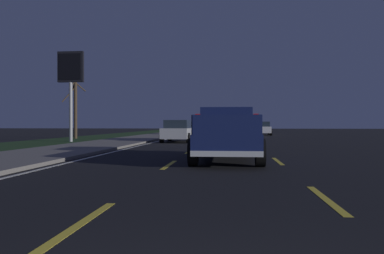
{
  "coord_description": "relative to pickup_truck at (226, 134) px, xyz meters",
  "views": [
    {
      "loc": [
        -1.59,
        -0.15,
        1.27
      ],
      "look_at": [
        10.68,
        1.16,
        1.17
      ],
      "focal_mm": 33.86,
      "sensor_mm": 36.0,
      "label": 1
    }
  ],
  "objects": [
    {
      "name": "sedan_tan",
      "position": [
        21.09,
        -0.02,
        -0.13
      ],
      "size": [
        4.44,
        2.08,
        1.54
      ],
      "color": "#9E845B",
      "rests_on": "ground"
    },
    {
      "name": "sedan_blue",
      "position": [
        27.34,
        3.46,
        -0.13
      ],
      "size": [
        4.43,
        2.08,
        1.54
      ],
      "color": "navy",
      "rests_on": "ground"
    },
    {
      "name": "sedan_silver",
      "position": [
        12.37,
        3.53,
        -0.13
      ],
      "size": [
        4.43,
        2.07,
        1.54
      ],
      "color": "#B2B5BA",
      "rests_on": "ground"
    },
    {
      "name": "ground",
      "position": [
        15.61,
        -0.0,
        -0.91
      ],
      "size": [
        144.0,
        144.0,
        0.0
      ],
      "primitive_type": "plane",
      "color": "black"
    },
    {
      "name": "sidewalk_shoulder",
      "position": [
        15.61,
        7.45,
        -0.85
      ],
      "size": [
        108.0,
        4.0,
        0.12
      ],
      "primitive_type": "cube",
      "color": "slate",
      "rests_on": "ground"
    },
    {
      "name": "lane_markings",
      "position": [
        18.49,
        3.09,
        -0.91
      ],
      "size": [
        108.0,
        7.04,
        0.01
      ],
      "color": "yellow",
      "rests_on": "ground"
    },
    {
      "name": "sedan_white",
      "position": [
        28.9,
        -3.72,
        -0.13
      ],
      "size": [
        4.44,
        2.09,
        1.54
      ],
      "color": "silver",
      "rests_on": "ground"
    },
    {
      "name": "gas_price_sign",
      "position": [
        11.88,
        11.24,
        3.92
      ],
      "size": [
        0.27,
        1.9,
        6.47
      ],
      "color": "#99999E",
      "rests_on": "ground"
    },
    {
      "name": "bare_tree_far",
      "position": [
        17.19,
        13.27,
        1.81
      ],
      "size": [
        1.49,
        1.59,
        5.11
      ],
      "color": "#423323",
      "rests_on": "ground"
    },
    {
      "name": "pickup_truck",
      "position": [
        0.0,
        0.0,
        0.0
      ],
      "size": [
        5.45,
        2.33,
        1.87
      ],
      "color": "#141E4C",
      "rests_on": "ground"
    },
    {
      "name": "grass_verge",
      "position": [
        15.61,
        12.45,
        -0.91
      ],
      "size": [
        108.0,
        6.0,
        0.01
      ],
      "primitive_type": "cube",
      "color": "#1E3819",
      "rests_on": "ground"
    }
  ]
}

